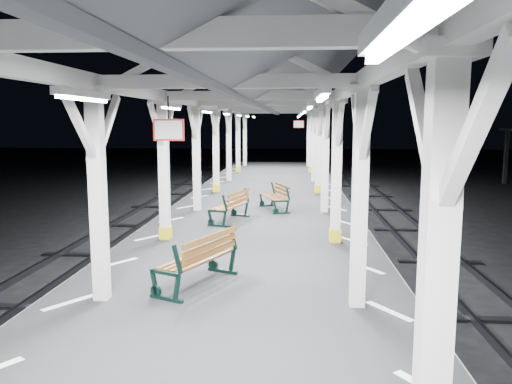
# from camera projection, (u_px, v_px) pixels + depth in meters

# --- Properties ---
(ground) EXTENTS (120.00, 120.00, 0.00)m
(ground) POSITION_uv_depth(u_px,v_px,m) (241.00, 314.00, 9.90)
(ground) COLOR black
(ground) RESTS_ON ground
(platform) EXTENTS (6.00, 50.00, 1.00)m
(platform) POSITION_uv_depth(u_px,v_px,m) (241.00, 290.00, 9.83)
(platform) COLOR black
(platform) RESTS_ON ground
(hazard_stripes_left) EXTENTS (1.00, 48.00, 0.01)m
(hazard_stripes_left) POSITION_uv_depth(u_px,v_px,m) (118.00, 263.00, 9.94)
(hazard_stripes_left) COLOR silver
(hazard_stripes_left) RESTS_ON platform
(hazard_stripes_right) EXTENTS (1.00, 48.00, 0.01)m
(hazard_stripes_right) POSITION_uv_depth(u_px,v_px,m) (367.00, 268.00, 9.58)
(hazard_stripes_right) COLOR silver
(hazard_stripes_right) RESTS_ON platform
(track_right) EXTENTS (2.20, 60.00, 0.16)m
(track_right) POSITION_uv_depth(u_px,v_px,m) (501.00, 318.00, 9.53)
(track_right) COLOR #2D2D33
(track_right) RESTS_ON ground
(canopy) EXTENTS (5.40, 49.00, 4.65)m
(canopy) POSITION_uv_depth(u_px,v_px,m) (240.00, 80.00, 9.24)
(canopy) COLOR silver
(canopy) RESTS_ON platform
(bench_near) EXTENTS (1.28, 1.83, 0.94)m
(bench_near) POSITION_uv_depth(u_px,v_px,m) (201.00, 258.00, 8.47)
(bench_near) COLOR black
(bench_near) RESTS_ON platform
(bench_mid) EXTENTS (1.03, 1.72, 0.88)m
(bench_mid) POSITION_uv_depth(u_px,v_px,m) (232.00, 205.00, 13.97)
(bench_mid) COLOR black
(bench_mid) RESTS_ON platform
(bench_far) EXTENTS (1.04, 1.62, 0.82)m
(bench_far) POSITION_uv_depth(u_px,v_px,m) (277.00, 196.00, 15.83)
(bench_far) COLOR black
(bench_far) RESTS_ON platform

